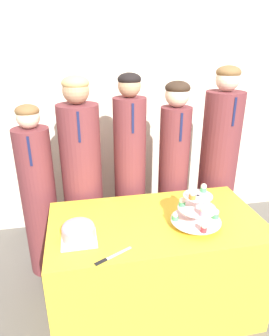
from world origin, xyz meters
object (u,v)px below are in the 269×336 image
at_px(student_2, 130,179).
at_px(student_4, 217,171).
at_px(cake_knife, 108,259).
at_px(round_cake, 78,231).
at_px(student_0, 39,198).
at_px(student_3, 173,177).
at_px(cupcake_stand, 197,209).
at_px(student_1, 83,185).

height_order(student_2, student_4, student_4).
relative_size(cake_knife, student_4, 0.13).
bearing_deg(student_4, cake_knife, -139.53).
height_order(cake_knife, student_2, student_2).
bearing_deg(round_cake, student_4, 30.11).
bearing_deg(student_4, student_2, -180.00).
bearing_deg(round_cake, cake_knife, -54.85).
bearing_deg(student_2, cake_knife, -107.76).
height_order(student_0, student_4, student_4).
height_order(round_cake, student_2, student_2).
height_order(student_3, student_4, student_4).
distance_m(student_0, student_2, 0.75).
distance_m(cupcake_stand, student_1, 0.99).
relative_size(student_0, student_3, 0.91).
bearing_deg(student_1, student_0, -180.00).
bearing_deg(student_0, student_1, 0.00).
xyz_separation_m(student_3, student_4, (0.41, 0.00, 0.02)).
bearing_deg(cake_knife, cupcake_stand, -7.45).
height_order(student_0, student_2, student_2).
relative_size(student_0, student_2, 0.88).
bearing_deg(cake_knife, student_1, 68.54).
relative_size(round_cake, cupcake_stand, 0.65).
height_order(cake_knife, student_0, student_0).
bearing_deg(student_4, student_3, -180.00).
bearing_deg(cupcake_stand, student_3, 83.90).
bearing_deg(student_0, cupcake_stand, -33.89).
relative_size(student_2, student_3, 1.04).
height_order(cake_knife, student_4, student_4).
relative_size(cake_knife, student_0, 0.15).
bearing_deg(cake_knife, round_cake, 97.67).
distance_m(student_0, student_1, 0.36).
bearing_deg(student_3, student_0, -180.00).
bearing_deg(student_3, cupcake_stand, -96.10).
distance_m(student_2, student_3, 0.37).
relative_size(student_1, student_4, 0.97).
bearing_deg(round_cake, student_0, 113.10).
distance_m(round_cake, cake_knife, 0.26).
distance_m(student_3, student_4, 0.41).
relative_size(student_3, student_4, 0.94).
bearing_deg(student_4, cupcake_stand, -124.48).
relative_size(cupcake_stand, student_1, 0.20).
distance_m(round_cake, student_1, 0.71).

